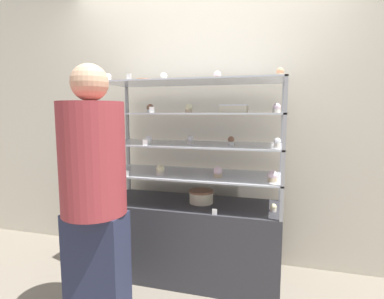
{
  "coord_description": "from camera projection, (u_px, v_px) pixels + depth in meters",
  "views": [
    {
      "loc": [
        0.63,
        -2.29,
        1.37
      ],
      "look_at": [
        0.0,
        0.0,
        1.07
      ],
      "focal_mm": 28.0,
      "sensor_mm": 36.0,
      "label": 1
    }
  ],
  "objects": [
    {
      "name": "cupcake_5",
      "position": [
        272.0,
        176.0,
        2.13
      ],
      "size": [
        0.07,
        0.07,
        0.08
      ],
      "color": "#CCB28C",
      "rests_on": "display_riser_lower"
    },
    {
      "name": "cupcake_12",
      "position": [
        150.0,
        109.0,
        2.35
      ],
      "size": [
        0.06,
        0.06,
        0.07
      ],
      "color": "white",
      "rests_on": "display_riser_upper"
    },
    {
      "name": "cupcake_7",
      "position": [
        149.0,
        140.0,
        2.34
      ],
      "size": [
        0.05,
        0.05,
        0.07
      ],
      "color": "white",
      "rests_on": "display_riser_middle"
    },
    {
      "name": "cupcake_13",
      "position": [
        189.0,
        108.0,
        2.25
      ],
      "size": [
        0.06,
        0.06,
        0.07
      ],
      "color": "#CCB28C",
      "rests_on": "display_riser_upper"
    },
    {
      "name": "cupcake_8",
      "position": [
        191.0,
        140.0,
        2.34
      ],
      "size": [
        0.05,
        0.05,
        0.07
      ],
      "color": "white",
      "rests_on": "display_riser_middle"
    },
    {
      "name": "cupcake_0",
      "position": [
        116.0,
        196.0,
        2.56
      ],
      "size": [
        0.05,
        0.05,
        0.06
      ],
      "color": "beige",
      "rests_on": "display_base"
    },
    {
      "name": "cupcake_2",
      "position": [
        112.0,
        168.0,
        2.45
      ],
      "size": [
        0.07,
        0.07,
        0.08
      ],
      "color": "#CCB28C",
      "rests_on": "display_riser_lower"
    },
    {
      "name": "cupcake_11",
      "position": [
        111.0,
        109.0,
        2.44
      ],
      "size": [
        0.06,
        0.06,
        0.07
      ],
      "color": "beige",
      "rests_on": "display_riser_upper"
    },
    {
      "name": "price_tag_3",
      "position": [
        152.0,
        110.0,
        2.19
      ],
      "size": [
        0.04,
        0.0,
        0.04
      ],
      "color": "white",
      "rests_on": "display_riser_upper"
    },
    {
      "name": "display_riser_middle",
      "position": [
        192.0,
        145.0,
        2.39
      ],
      "size": [
        1.42,
        0.53,
        0.24
      ],
      "color": "#99999E",
      "rests_on": "display_riser_lower"
    },
    {
      "name": "price_tag_2",
      "position": [
        145.0,
        143.0,
        2.24
      ],
      "size": [
        0.04,
        0.0,
        0.04
      ],
      "color": "white",
      "rests_on": "display_riser_middle"
    },
    {
      "name": "cupcake_18",
      "position": [
        280.0,
        73.0,
        2.06
      ],
      "size": [
        0.05,
        0.05,
        0.07
      ],
      "color": "#CCB28C",
      "rests_on": "display_riser_top"
    },
    {
      "name": "customer_figure",
      "position": [
        94.0,
        194.0,
        1.79
      ],
      "size": [
        0.38,
        0.38,
        1.65
      ],
      "color": "#282D47",
      "rests_on": "ground_plane"
    },
    {
      "name": "cupcake_16",
      "position": [
        164.0,
        77.0,
        2.32
      ],
      "size": [
        0.05,
        0.05,
        0.07
      ],
      "color": "beige",
      "rests_on": "display_riser_top"
    },
    {
      "name": "cupcake_14",
      "position": [
        277.0,
        108.0,
        2.13
      ],
      "size": [
        0.06,
        0.06,
        0.07
      ],
      "color": "beige",
      "rests_on": "display_riser_upper"
    },
    {
      "name": "price_tag_1",
      "position": [
        126.0,
        174.0,
        2.31
      ],
      "size": [
        0.04,
        0.0,
        0.04
      ],
      "color": "white",
      "rests_on": "display_riser_lower"
    },
    {
      "name": "cupcake_6",
      "position": [
        115.0,
        138.0,
        2.49
      ],
      "size": [
        0.05,
        0.05,
        0.07
      ],
      "color": "#CCB28C",
      "rests_on": "display_riser_middle"
    },
    {
      "name": "price_tag_0",
      "position": [
        215.0,
        212.0,
        2.15
      ],
      "size": [
        0.04,
        0.0,
        0.04
      ],
      "color": "white",
      "rests_on": "display_base"
    },
    {
      "name": "sheet_cake_frosted",
      "position": [
        234.0,
        109.0,
        2.22
      ],
      "size": [
        0.2,
        0.18,
        0.06
      ],
      "color": "beige",
      "rests_on": "display_riser_upper"
    },
    {
      "name": "cupcake_4",
      "position": [
        218.0,
        172.0,
        2.27
      ],
      "size": [
        0.07,
        0.07,
        0.08
      ],
      "color": "#CCB28C",
      "rests_on": "display_riser_lower"
    },
    {
      "name": "cupcake_15",
      "position": [
        108.0,
        78.0,
        2.37
      ],
      "size": [
        0.05,
        0.05,
        0.07
      ],
      "color": "beige",
      "rests_on": "display_riser_top"
    },
    {
      "name": "display_riser_upper",
      "position": [
        192.0,
        114.0,
        2.36
      ],
      "size": [
        1.42,
        0.53,
        0.24
      ],
      "color": "#99999E",
      "rests_on": "display_riser_middle"
    },
    {
      "name": "cupcake_3",
      "position": [
        160.0,
        170.0,
        2.36
      ],
      "size": [
        0.07,
        0.07,
        0.08
      ],
      "color": "beige",
      "rests_on": "display_riser_lower"
    },
    {
      "name": "back_wall",
      "position": [
        204.0,
        120.0,
        2.76
      ],
      "size": [
        8.0,
        0.05,
        2.6
      ],
      "color": "beige",
      "rests_on": "ground_plane"
    },
    {
      "name": "display_riser_lower",
      "position": [
        192.0,
        175.0,
        2.42
      ],
      "size": [
        1.42,
        0.53,
        0.24
      ],
      "color": "#99999E",
      "rests_on": "display_base"
    },
    {
      "name": "cupcake_1",
      "position": [
        273.0,
        208.0,
        2.23
      ],
      "size": [
        0.05,
        0.05,
        0.06
      ],
      "color": "beige",
      "rests_on": "display_base"
    },
    {
      "name": "layer_cake_centerpiece",
      "position": [
        201.0,
        196.0,
        2.44
      ],
      "size": [
        0.2,
        0.2,
        0.11
      ],
      "color": "beige",
      "rests_on": "display_base"
    },
    {
      "name": "cupcake_9",
      "position": [
        231.0,
        141.0,
        2.25
      ],
      "size": [
        0.05,
        0.05,
        0.07
      ],
      "color": "white",
      "rests_on": "display_riser_middle"
    },
    {
      "name": "display_riser_top",
      "position": [
        192.0,
        83.0,
        2.33
      ],
      "size": [
        1.42,
        0.53,
        0.24
      ],
      "color": "#99999E",
      "rests_on": "display_riser_upper"
    },
    {
      "name": "cupcake_17",
      "position": [
        217.0,
        76.0,
        2.23
      ],
      "size": [
        0.05,
        0.05,
        0.07
      ],
      "color": "#CCB28C",
      "rests_on": "display_riser_top"
    },
    {
      "name": "ground_plane",
      "position": [
        192.0,
        275.0,
        2.53
      ],
      "size": [
        20.0,
        20.0,
        0.0
      ],
      "primitive_type": "plane",
      "color": "gray"
    },
    {
      "name": "donut_glazed",
      "position": [
        144.0,
        81.0,
        2.46
      ],
      "size": [
        0.14,
        0.14,
        0.04
      ],
      "color": "brown",
      "rests_on": "display_riser_top"
    },
    {
      "name": "cupcake_10",
      "position": [
        277.0,
        143.0,
        2.12
      ],
      "size": [
        0.05,
        0.05,
        0.07
      ],
      "color": "beige",
      "rests_on": "display_riser_middle"
    },
    {
      "name": "display_base",
      "position": [
        192.0,
        239.0,
        2.49
      ],
      "size": [
        1.42,
        0.53,
        0.63
      ],
      "color": "#333338",
      "rests_on": "ground_plane"
    },
    {
      "name": "price_tag_4",
      "position": [
        129.0,
        76.0,
        2.21
      ],
      "size": [
        0.04,
        0.0,
        0.04
      ],
      "color": "white",
      "rests_on": "display_riser_top"
    }
  ]
}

